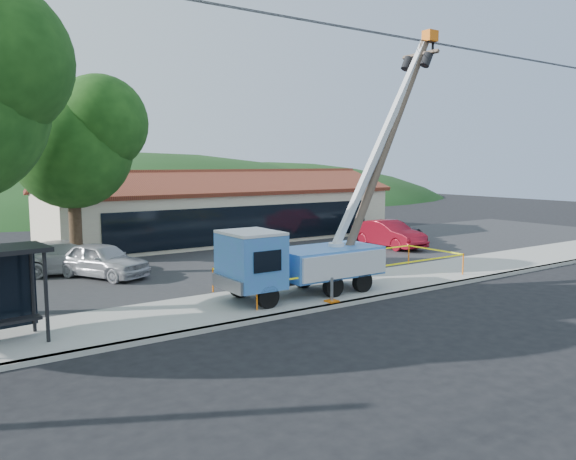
{
  "coord_description": "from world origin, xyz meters",
  "views": [
    {
      "loc": [
        -13.27,
        -12.93,
        5.1
      ],
      "look_at": [
        -0.95,
        5.0,
        2.49
      ],
      "focal_mm": 35.0,
      "sensor_mm": 36.0,
      "label": 1
    }
  ],
  "objects_px": {
    "leaning_pole": "(386,146)",
    "car_white": "(72,275)",
    "car_silver": "(103,279)",
    "utility_truck": "(300,256)",
    "car_dark": "(394,241)",
    "car_red": "(389,249)"
  },
  "relations": [
    {
      "from": "leaning_pole",
      "to": "car_white",
      "type": "bearing_deg",
      "value": 137.32
    },
    {
      "from": "leaning_pole",
      "to": "car_silver",
      "type": "relative_size",
      "value": 2.31
    },
    {
      "from": "utility_truck",
      "to": "leaning_pole",
      "type": "distance_m",
      "value": 5.99
    },
    {
      "from": "utility_truck",
      "to": "leaning_pole",
      "type": "height_order",
      "value": "utility_truck"
    },
    {
      "from": "utility_truck",
      "to": "car_dark",
      "type": "height_order",
      "value": "utility_truck"
    },
    {
      "from": "utility_truck",
      "to": "car_red",
      "type": "bearing_deg",
      "value": 31.28
    },
    {
      "from": "car_dark",
      "to": "car_white",
      "type": "bearing_deg",
      "value": -169.02
    },
    {
      "from": "car_dark",
      "to": "utility_truck",
      "type": "bearing_deg",
      "value": -135.05
    },
    {
      "from": "utility_truck",
      "to": "leaning_pole",
      "type": "relative_size",
      "value": 1.01
    },
    {
      "from": "leaning_pole",
      "to": "car_dark",
      "type": "height_order",
      "value": "leaning_pole"
    },
    {
      "from": "leaning_pole",
      "to": "car_white",
      "type": "distance_m",
      "value": 15.17
    },
    {
      "from": "utility_truck",
      "to": "car_red",
      "type": "relative_size",
      "value": 2.16
    },
    {
      "from": "leaning_pole",
      "to": "car_dark",
      "type": "relative_size",
      "value": 2.29
    },
    {
      "from": "utility_truck",
      "to": "car_silver",
      "type": "relative_size",
      "value": 2.33
    },
    {
      "from": "leaning_pole",
      "to": "car_white",
      "type": "height_order",
      "value": "leaning_pole"
    },
    {
      "from": "leaning_pole",
      "to": "car_red",
      "type": "distance_m",
      "value": 11.59
    },
    {
      "from": "car_white",
      "to": "car_dark",
      "type": "bearing_deg",
      "value": -78.53
    },
    {
      "from": "utility_truck",
      "to": "car_dark",
      "type": "distance_m",
      "value": 16.84
    },
    {
      "from": "car_silver",
      "to": "car_red",
      "type": "height_order",
      "value": "car_red"
    },
    {
      "from": "leaning_pole",
      "to": "car_silver",
      "type": "xyz_separation_m",
      "value": [
        -9.44,
        7.78,
        -5.77
      ]
    },
    {
      "from": "car_red",
      "to": "car_white",
      "type": "bearing_deg",
      "value": 171.89
    },
    {
      "from": "leaning_pole",
      "to": "car_red",
      "type": "bearing_deg",
      "value": 44.22
    }
  ]
}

